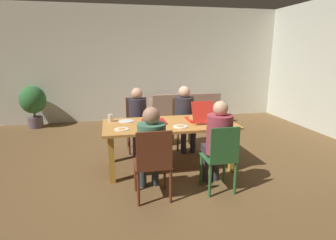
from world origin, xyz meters
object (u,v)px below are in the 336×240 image
(chair_0, at_px, (137,121))
(drinking_glass_1, at_px, (110,118))
(chair_2, at_px, (183,120))
(plate_0, at_px, (126,121))
(dining_table, at_px, (169,129))
(person_3, at_px, (218,138))
(plate_2, at_px, (180,126))
(potted_plant, at_px, (33,102))
(person_2, at_px, (185,112))
(person_0, at_px, (138,115))
(chair_3, at_px, (221,156))
(pizza_box_1, at_px, (199,118))
(pizza_box_0, at_px, (154,122))
(drinking_glass_0, at_px, (210,122))
(person_1, at_px, (151,144))
(plate_1, at_px, (223,123))
(couch, at_px, (183,112))
(plate_3, at_px, (121,129))
(chair_1, at_px, (153,161))

(chair_0, xyz_separation_m, drinking_glass_1, (-0.48, -0.66, 0.24))
(chair_2, bearing_deg, plate_0, -148.15)
(dining_table, bearing_deg, plate_0, 159.61)
(person_3, distance_m, plate_2, 0.67)
(chair_0, height_order, potted_plant, potted_plant)
(person_2, height_order, plate_2, person_2)
(person_0, xyz_separation_m, chair_3, (0.88, -1.74, -0.18))
(person_0, height_order, potted_plant, person_0)
(person_2, bearing_deg, pizza_box_1, -88.32)
(person_2, distance_m, pizza_box_0, 1.00)
(chair_0, height_order, drinking_glass_0, chair_0)
(chair_2, xyz_separation_m, pizza_box_1, (0.02, -0.90, 0.26))
(pizza_box_1, bearing_deg, person_2, 91.68)
(chair_0, height_order, pizza_box_0, chair_0)
(person_2, distance_m, person_3, 1.61)
(drinking_glass_1, bearing_deg, chair_2, 25.72)
(person_1, bearing_deg, person_2, 61.46)
(person_2, bearing_deg, drinking_glass_0, -84.60)
(person_1, relative_size, plate_1, 4.96)
(drinking_glass_1, height_order, couch, drinking_glass_1)
(person_0, bearing_deg, person_3, -61.25)
(chair_3, relative_size, plate_0, 3.78)
(chair_3, distance_m, plate_0, 1.65)
(person_3, bearing_deg, pizza_box_0, 127.66)
(drinking_glass_1, height_order, potted_plant, potted_plant)
(chair_0, bearing_deg, plate_2, -66.52)
(pizza_box_0, xyz_separation_m, plate_3, (-0.52, -0.29, -0.00))
(dining_table, xyz_separation_m, person_0, (-0.41, 0.78, 0.06))
(chair_3, xyz_separation_m, plate_2, (-0.36, 0.70, 0.22))
(couch, relative_size, potted_plant, 1.68)
(person_2, height_order, plate_3, person_2)
(couch, distance_m, potted_plant, 3.67)
(plate_0, height_order, plate_1, plate_1)
(person_2, xyz_separation_m, plate_1, (0.33, -1.01, 0.03))
(chair_0, relative_size, person_3, 0.80)
(pizza_box_0, bearing_deg, person_3, -52.34)
(person_1, bearing_deg, person_0, 90.00)
(plate_2, height_order, potted_plant, potted_plant)
(chair_0, height_order, plate_1, chair_0)
(person_1, bearing_deg, drinking_glass_1, 113.59)
(pizza_box_0, distance_m, plate_2, 0.48)
(chair_0, distance_m, person_2, 0.91)
(drinking_glass_1, bearing_deg, potted_plant, 123.94)
(person_1, relative_size, chair_3, 1.28)
(chair_1, relative_size, plate_1, 3.93)
(plate_2, xyz_separation_m, couch, (0.84, 2.88, -0.44))
(dining_table, bearing_deg, person_0, 117.82)
(person_0, height_order, chair_3, person_0)
(pizza_box_1, distance_m, drinking_glass_0, 0.31)
(person_2, bearing_deg, plate_0, -153.89)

